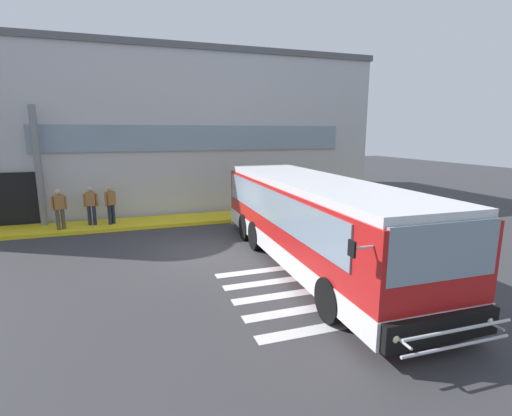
{
  "coord_description": "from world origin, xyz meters",
  "views": [
    {
      "loc": [
        -2.39,
        -12.43,
        4.06
      ],
      "look_at": [
        1.71,
        -0.38,
        1.5
      ],
      "focal_mm": 26.38,
      "sensor_mm": 36.0,
      "label": 1
    }
  ],
  "objects_px": {
    "passenger_at_curb_edge": "(111,203)",
    "passenger_by_doorway": "(91,204)",
    "safety_bollard_yellow": "(233,214)",
    "passenger_near_column": "(59,206)",
    "entry_support_column": "(38,167)",
    "bus_main_foreground": "(312,223)"
  },
  "relations": [
    {
      "from": "passenger_by_doorway",
      "to": "passenger_at_curb_edge",
      "type": "bearing_deg",
      "value": -4.15
    },
    {
      "from": "entry_support_column",
      "to": "passenger_near_column",
      "type": "bearing_deg",
      "value": -52.24
    },
    {
      "from": "entry_support_column",
      "to": "passenger_near_column",
      "type": "distance_m",
      "value": 2.02
    },
    {
      "from": "passenger_at_curb_edge",
      "to": "passenger_by_doorway",
      "type": "bearing_deg",
      "value": 175.85
    },
    {
      "from": "bus_main_foreground",
      "to": "passenger_by_doorway",
      "type": "relative_size",
      "value": 6.57
    },
    {
      "from": "passenger_near_column",
      "to": "passenger_at_curb_edge",
      "type": "bearing_deg",
      "value": 8.68
    },
    {
      "from": "passenger_at_curb_edge",
      "to": "bus_main_foreground",
      "type": "bearing_deg",
      "value": -49.49
    },
    {
      "from": "entry_support_column",
      "to": "passenger_near_column",
      "type": "relative_size",
      "value": 3.0
    },
    {
      "from": "bus_main_foreground",
      "to": "safety_bollard_yellow",
      "type": "relative_size",
      "value": 12.23
    },
    {
      "from": "passenger_near_column",
      "to": "passenger_at_curb_edge",
      "type": "relative_size",
      "value": 1.0
    },
    {
      "from": "entry_support_column",
      "to": "passenger_at_curb_edge",
      "type": "bearing_deg",
      "value": -14.64
    },
    {
      "from": "passenger_near_column",
      "to": "safety_bollard_yellow",
      "type": "relative_size",
      "value": 1.86
    },
    {
      "from": "passenger_by_doorway",
      "to": "bus_main_foreground",
      "type": "bearing_deg",
      "value": -46.24
    },
    {
      "from": "bus_main_foreground",
      "to": "passenger_at_curb_edge",
      "type": "bearing_deg",
      "value": 130.51
    },
    {
      "from": "passenger_near_column",
      "to": "safety_bollard_yellow",
      "type": "bearing_deg",
      "value": -6.28
    },
    {
      "from": "bus_main_foreground",
      "to": "passenger_at_curb_edge",
      "type": "relative_size",
      "value": 6.57
    },
    {
      "from": "passenger_near_column",
      "to": "passenger_by_doorway",
      "type": "relative_size",
      "value": 1.0
    },
    {
      "from": "passenger_at_curb_edge",
      "to": "safety_bollard_yellow",
      "type": "relative_size",
      "value": 1.86
    },
    {
      "from": "entry_support_column",
      "to": "passenger_by_doorway",
      "type": "xyz_separation_m",
      "value": [
        1.96,
        -0.66,
        -1.59
      ]
    },
    {
      "from": "bus_main_foreground",
      "to": "passenger_at_curb_edge",
      "type": "distance_m",
      "value": 9.32
    },
    {
      "from": "passenger_at_curb_edge",
      "to": "safety_bollard_yellow",
      "type": "height_order",
      "value": "passenger_at_curb_edge"
    },
    {
      "from": "entry_support_column",
      "to": "safety_bollard_yellow",
      "type": "bearing_deg",
      "value": -12.82
    }
  ]
}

